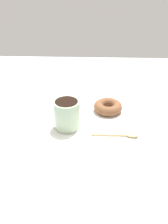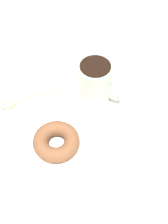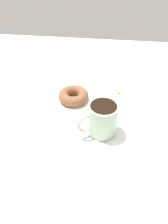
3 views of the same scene
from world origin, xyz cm
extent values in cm
cube|color=#B2BCC6|center=(0.00, 0.00, -1.00)|extent=(120.00, 120.00, 2.00)
cube|color=white|center=(1.03, 0.10, 0.15)|extent=(31.75, 31.75, 0.30)
cylinder|color=#9EB793|center=(6.65, -4.90, 4.74)|extent=(8.04, 8.04, 8.87)
cylinder|color=black|center=(6.65, -4.90, 8.97)|extent=(6.84, 6.84, 0.60)
torus|color=#9EB793|center=(2.76, -7.20, 4.74)|extent=(5.51, 3.77, 5.87)
torus|color=brown|center=(-3.43, 8.18, 1.93)|extent=(9.76, 9.76, 3.25)
ellipsoid|color=#D8B772|center=(10.86, 14.83, 0.75)|extent=(2.43, 3.62, 0.90)
cylinder|color=#D8B772|center=(10.92, 8.18, 0.58)|extent=(0.65, 11.09, 0.56)
camera|label=1|loc=(70.92, 2.86, 44.76)|focal=40.00mm
camera|label=2|loc=(-36.08, 15.72, 57.23)|focal=50.00mm
camera|label=3|loc=(7.11, -47.85, 43.81)|focal=35.00mm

